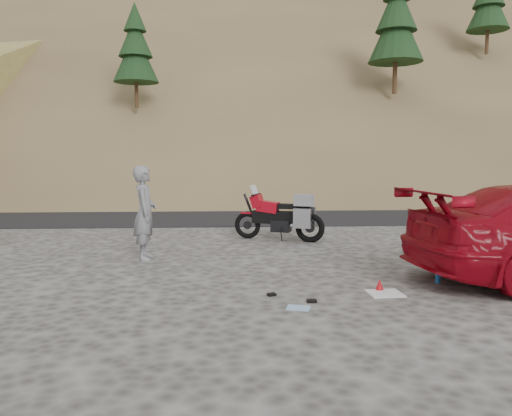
{
  "coord_description": "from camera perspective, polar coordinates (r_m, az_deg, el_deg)",
  "views": [
    {
      "loc": [
        0.01,
        -8.81,
        2.04
      ],
      "look_at": [
        0.59,
        1.26,
        1.0
      ],
      "focal_mm": 35.0,
      "sensor_mm": 36.0,
      "label": 1
    }
  ],
  "objects": [
    {
      "name": "ground",
      "position": [
        9.05,
        -3.31,
        -7.16
      ],
      "size": [
        140.0,
        140.0,
        0.0
      ],
      "primitive_type": "plane",
      "color": "#3F3C3A",
      "rests_on": "ground"
    },
    {
      "name": "road",
      "position": [
        17.93,
        -3.3,
        -0.65
      ],
      "size": [
        120.0,
        7.0,
        0.05
      ],
      "primitive_type": "cube",
      "color": "black",
      "rests_on": "ground"
    },
    {
      "name": "hillside",
      "position": [
        50.5,
        -3.43,
        16.2
      ],
      "size": [
        120.0,
        73.0,
        46.72
      ],
      "color": "brown",
      "rests_on": "ground"
    },
    {
      "name": "motorcycle",
      "position": [
        12.15,
        3.07,
        -1.01
      ],
      "size": [
        2.17,
        1.14,
        1.36
      ],
      "rotation": [
        0.0,
        0.0,
        -0.38
      ],
      "color": "black",
      "rests_on": "ground"
    },
    {
      "name": "man",
      "position": [
        10.27,
        -12.48,
        -5.71
      ],
      "size": [
        0.49,
        0.71,
        1.86
      ],
      "primitive_type": "imported",
      "rotation": [
        0.0,
        0.0,
        1.64
      ],
      "color": "gray",
      "rests_on": "ground"
    },
    {
      "name": "gear_white_cloth",
      "position": [
        7.8,
        14.51,
        -9.41
      ],
      "size": [
        0.52,
        0.47,
        0.02
      ],
      "primitive_type": "cube",
      "rotation": [
        0.0,
        0.0,
        0.06
      ],
      "color": "white",
      "rests_on": "ground"
    },
    {
      "name": "gear_bottle",
      "position": [
        8.67,
        20.09,
        -7.3
      ],
      "size": [
        0.09,
        0.09,
        0.23
      ],
      "primitive_type": "cylinder",
      "rotation": [
        0.0,
        0.0,
        0.1
      ],
      "color": "#1B57A5",
      "rests_on": "ground"
    },
    {
      "name": "gear_funnel",
      "position": [
        7.93,
        13.94,
        -8.54
      ],
      "size": [
        0.16,
        0.16,
        0.18
      ],
      "primitive_type": "cone",
      "rotation": [
        0.0,
        0.0,
        -0.22
      ],
      "color": "#B20B12",
      "rests_on": "ground"
    },
    {
      "name": "gear_glove_a",
      "position": [
        7.17,
        6.38,
        -10.52
      ],
      "size": [
        0.14,
        0.1,
        0.04
      ],
      "primitive_type": "cube",
      "rotation": [
        0.0,
        0.0,
        -0.0
      ],
      "color": "black",
      "rests_on": "ground"
    },
    {
      "name": "gear_glove_b",
      "position": [
        7.45,
        1.8,
        -9.86
      ],
      "size": [
        0.14,
        0.13,
        0.04
      ],
      "primitive_type": "cube",
      "rotation": [
        0.0,
        0.0,
        0.42
      ],
      "color": "black",
      "rests_on": "ground"
    },
    {
      "name": "gear_blue_cloth",
      "position": [
        6.89,
        4.86,
        -11.3
      ],
      "size": [
        0.36,
        0.31,
        0.01
      ],
      "primitive_type": "cube",
      "rotation": [
        0.0,
        0.0,
        -0.29
      ],
      "color": "#8EB8DC",
      "rests_on": "ground"
    }
  ]
}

